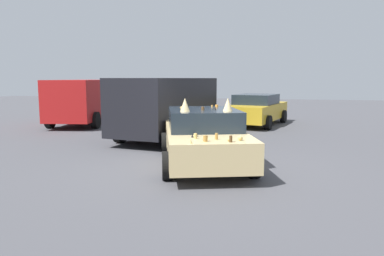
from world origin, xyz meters
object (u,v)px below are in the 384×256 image
Objects in this scene: art_car_decorated at (204,136)px; parked_van_row_back_center at (84,99)px; parked_sedan_far_left at (257,109)px; parked_van_near_right at (168,104)px.

parked_van_row_back_center is (6.57, 7.01, 0.46)m from art_car_decorated.
parked_sedan_far_left is (1.61, -7.82, -0.44)m from parked_van_row_back_center.
art_car_decorated reaches higher than parked_sedan_far_left.
art_car_decorated is at bearing -143.03° from parked_van_row_back_center.
parked_van_row_back_center is at bearing -151.47° from art_car_decorated.
art_car_decorated is 0.92× the size of parked_van_row_back_center.
parked_van_near_right is 1.18× the size of parked_sedan_far_left.
parked_van_near_right is (3.80, 2.08, 0.50)m from art_car_decorated.
parked_van_near_right reaches higher than art_car_decorated.
parked_sedan_far_left is at bearing -88.23° from parked_van_row_back_center.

